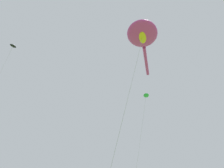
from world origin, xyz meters
The scene contains 3 objects.
big_show_kite centered at (6.18, 9.30, 15.99)m, with size 11.88×4.27×16.52m.
small_kite_tiny_distant centered at (16.27, 12.78, 14.19)m, with size 2.98×2.60×14.51m.
small_kite_diamond_red centered at (1.52, 23.32, 16.31)m, with size 2.18×1.30×16.96m.
Camera 1 is at (-9.55, 4.29, 1.80)m, focal length 33.14 mm.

